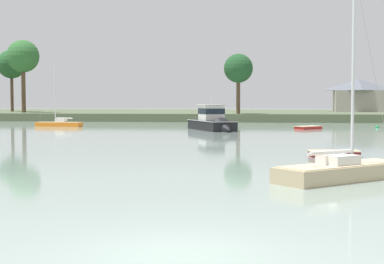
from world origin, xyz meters
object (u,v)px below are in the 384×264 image
sailboat_orange (59,125)px  mooring_buoy_green (377,127)px  cruiser_black (214,125)px  sailboat_sand (343,175)px  dinghy_maroon (334,154)px  dinghy_red (308,128)px

sailboat_orange → mooring_buoy_green: (40.58, 1.89, -0.12)m
cruiser_black → sailboat_sand: bearing=-77.1°
cruiser_black → mooring_buoy_green: (19.55, 9.21, -0.55)m
sailboat_sand → sailboat_orange: 56.62m
sailboat_sand → sailboat_orange: sailboat_sand is taller
cruiser_black → dinghy_maroon: cruiser_black is taller
dinghy_red → mooring_buoy_green: (8.76, 4.70, -0.05)m
cruiser_black → sailboat_orange: (-21.03, 7.33, -0.43)m
sailboat_orange → dinghy_maroon: bearing=-50.1°
cruiser_black → dinghy_maroon: bearing=-71.4°
dinghy_maroon → sailboat_sand: bearing=-94.2°
cruiser_black → mooring_buoy_green: size_ratio=21.28×
sailboat_orange → dinghy_maroon: size_ratio=2.88×
sailboat_sand → dinghy_maroon: 10.70m
dinghy_red → dinghy_maroon: bearing=-91.2°
dinghy_red → sailboat_sand: bearing=-91.9°
dinghy_red → sailboat_sand: (-1.52, -45.02, 0.07)m
cruiser_black → dinghy_maroon: size_ratio=3.27×
dinghy_red → sailboat_orange: (-31.82, 2.81, 0.07)m
cruiser_black → sailboat_sand: sailboat_sand is taller
mooring_buoy_green → sailboat_orange: bearing=-177.3°
cruiser_black → sailboat_orange: bearing=160.8°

